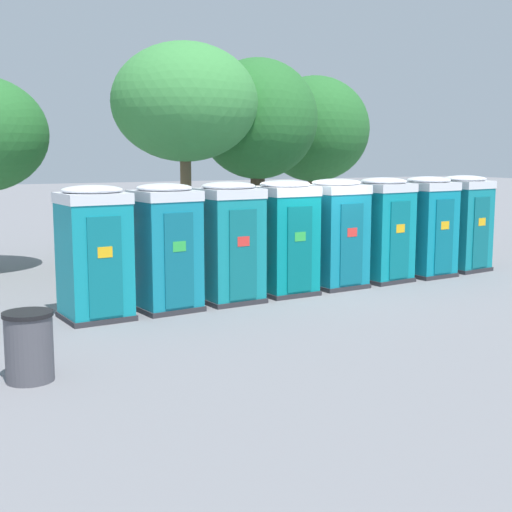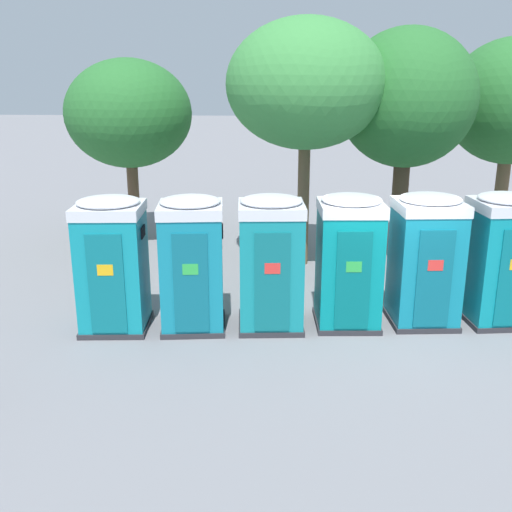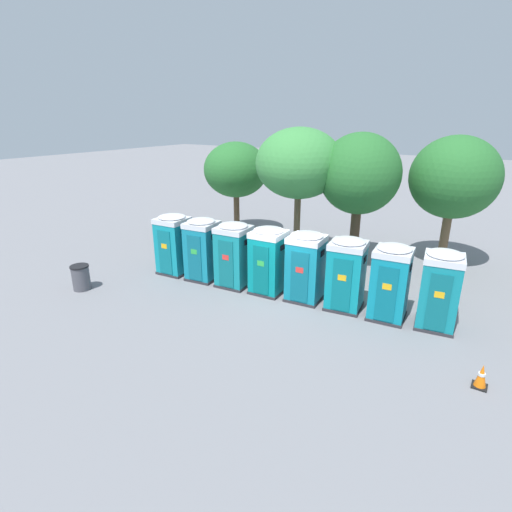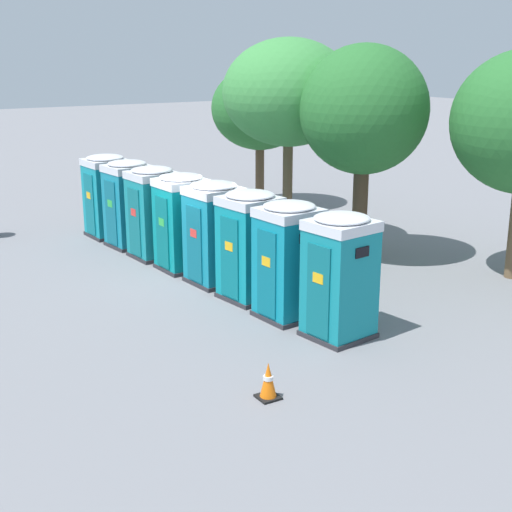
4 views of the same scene
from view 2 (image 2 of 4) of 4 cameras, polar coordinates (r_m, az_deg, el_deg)
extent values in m
plane|color=slate|center=(12.02, 11.99, -6.19)|extent=(120.00, 120.00, 0.00)
cube|color=#2D2D33|center=(11.83, -13.09, -6.39)|extent=(1.31, 1.29, 0.10)
cube|color=teal|center=(11.45, -13.45, -1.32)|extent=(1.25, 1.22, 2.10)
cube|color=#0D6E7A|center=(10.93, -14.06, -2.66)|extent=(0.64, 0.08, 1.85)
cube|color=yellow|center=(10.83, -14.18, -1.32)|extent=(0.28, 0.03, 0.20)
cube|color=black|center=(11.13, -10.72, 2.27)|extent=(0.05, 0.36, 0.20)
cube|color=silver|center=(11.15, -13.85, 4.30)|extent=(1.29, 1.26, 0.20)
ellipsoid|color=silver|center=(11.12, -13.91, 5.05)|extent=(1.22, 1.20, 0.18)
cube|color=#2D2D33|center=(11.63, -5.92, -6.44)|extent=(1.31, 1.32, 0.10)
cube|color=teal|center=(11.24, -6.09, -1.29)|extent=(1.25, 1.26, 2.10)
cube|color=#0F6377|center=(10.71, -6.22, -2.65)|extent=(0.62, 0.10, 1.85)
cube|color=green|center=(10.60, -6.28, -1.28)|extent=(0.28, 0.04, 0.20)
cube|color=black|center=(11.01, -3.21, 2.39)|extent=(0.06, 0.36, 0.20)
cube|color=silver|center=(10.93, -6.28, 4.44)|extent=(1.29, 1.30, 0.20)
ellipsoid|color=silver|center=(10.90, -6.30, 5.21)|extent=(1.23, 1.24, 0.18)
cube|color=#2D2D33|center=(11.61, 1.39, -6.38)|extent=(1.31, 1.29, 0.10)
cube|color=teal|center=(11.22, 1.43, -1.21)|extent=(1.25, 1.23, 2.10)
cube|color=#0F6870|center=(10.70, 1.57, -2.58)|extent=(0.64, 0.08, 1.85)
cube|color=red|center=(10.59, 1.58, -1.20)|extent=(0.28, 0.03, 0.20)
cube|color=black|center=(11.06, 4.53, 2.43)|extent=(0.05, 0.36, 0.20)
cube|color=silver|center=(10.92, 1.47, 4.53)|extent=(1.29, 1.27, 0.20)
ellipsoid|color=silver|center=(10.89, 1.48, 5.30)|extent=(1.23, 1.21, 0.18)
cube|color=#2D2D33|center=(11.83, 8.55, -6.13)|extent=(1.27, 1.27, 0.10)
cube|color=#08878C|center=(11.44, 8.79, -1.06)|extent=(1.21, 1.21, 2.10)
cube|color=#076A6D|center=(10.92, 9.23, -2.39)|extent=(0.63, 0.07, 1.85)
cube|color=green|center=(10.82, 9.31, -1.04)|extent=(0.28, 0.03, 0.20)
cube|color=black|center=(11.35, 11.85, 2.49)|extent=(0.05, 0.36, 0.20)
cube|color=silver|center=(11.14, 9.05, 4.57)|extent=(1.24, 1.25, 0.20)
ellipsoid|color=silver|center=(11.11, 9.09, 5.33)|extent=(1.18, 1.19, 0.18)
cube|color=#2D2D33|center=(12.21, 15.36, -5.82)|extent=(1.33, 1.30, 0.10)
cube|color=teal|center=(11.84, 15.77, -0.90)|extent=(1.27, 1.24, 2.10)
cube|color=#0D6478|center=(11.33, 16.60, -2.17)|extent=(0.64, 0.09, 1.85)
cube|color=red|center=(11.23, 16.74, -0.87)|extent=(0.28, 0.03, 0.20)
cube|color=black|center=(11.84, 18.82, 2.53)|extent=(0.06, 0.36, 0.20)
cube|color=silver|center=(11.55, 16.23, 4.54)|extent=(1.31, 1.28, 0.20)
ellipsoid|color=silver|center=(11.52, 16.29, 5.27)|extent=(1.24, 1.22, 0.18)
cube|color=#2D2D33|center=(12.72, 21.74, -5.52)|extent=(1.35, 1.34, 0.10)
cube|color=#0D8B99|center=(12.36, 22.29, -0.79)|extent=(1.29, 1.28, 2.10)
cube|color=silver|center=(12.09, 22.89, 4.41)|extent=(1.33, 1.32, 0.20)
ellipsoid|color=silver|center=(12.06, 22.97, 5.10)|extent=(1.26, 1.25, 0.18)
cylinder|color=#4C3826|center=(15.93, 13.52, 5.35)|extent=(0.41, 0.41, 3.15)
ellipsoid|color=#286B2D|center=(15.64, 14.16, 14.37)|extent=(3.39, 3.39, 3.39)
cylinder|color=brown|center=(18.97, 22.34, 6.06)|extent=(0.38, 0.38, 2.95)
ellipsoid|color=#286B2D|center=(18.72, 23.19, 13.38)|extent=(3.66, 3.66, 3.48)
cylinder|color=brown|center=(14.95, 4.54, 5.88)|extent=(0.29, 0.29, 3.58)
ellipsoid|color=#3D8C42|center=(14.67, 4.78, 16.02)|extent=(3.78, 3.78, 3.05)
cylinder|color=brown|center=(17.58, -11.59, 5.94)|extent=(0.32, 0.32, 2.79)
ellipsoid|color=#286B2D|center=(17.31, -12.03, 13.13)|extent=(3.48, 3.48, 2.96)
camera|label=1|loc=(7.41, -105.05, -16.76)|focal=50.00mm
camera|label=3|loc=(8.57, 104.26, 8.02)|focal=28.00mm
camera|label=4|loc=(17.83, 84.52, 4.62)|focal=50.00mm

